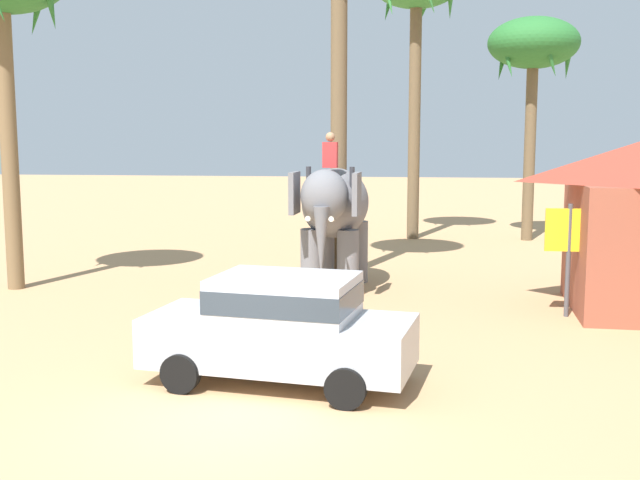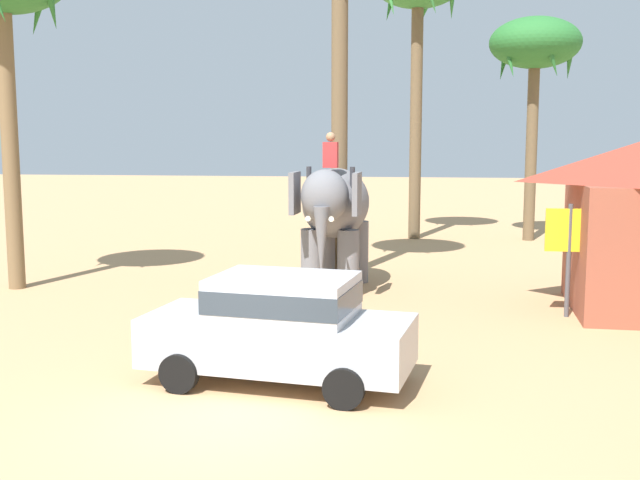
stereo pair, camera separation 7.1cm
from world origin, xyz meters
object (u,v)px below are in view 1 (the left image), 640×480
object	(u,v)px
palm_tree_left_of_road	(533,49)
car_sedan_foreground	(281,325)
elephant_with_mahout	(334,210)
signboard_yellow	(569,238)

from	to	relation	value
palm_tree_left_of_road	car_sedan_foreground	bearing A→B (deg)	-109.22
elephant_with_mahout	signboard_yellow	size ratio (longest dim) A/B	1.63
palm_tree_left_of_road	signboard_yellow	bearing A→B (deg)	-93.87
elephant_with_mahout	palm_tree_left_of_road	world-z (taller)	palm_tree_left_of_road
car_sedan_foreground	signboard_yellow	xyz separation A→B (m)	(5.23, 5.16, 0.76)
car_sedan_foreground	signboard_yellow	distance (m)	7.39
car_sedan_foreground	palm_tree_left_of_road	distance (m)	19.32
car_sedan_foreground	palm_tree_left_of_road	world-z (taller)	palm_tree_left_of_road
palm_tree_left_of_road	elephant_with_mahout	bearing A→B (deg)	-120.97
signboard_yellow	palm_tree_left_of_road	bearing A→B (deg)	86.13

